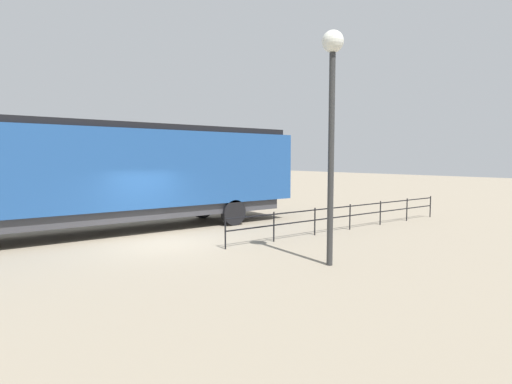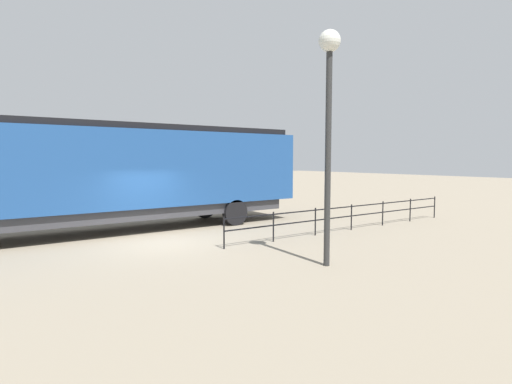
% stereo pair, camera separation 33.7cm
% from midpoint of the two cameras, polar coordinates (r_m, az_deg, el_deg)
% --- Properties ---
extents(ground_plane, '(120.00, 120.00, 0.00)m').
position_cam_midpoint_polar(ground_plane, '(14.32, -12.34, -6.95)').
color(ground_plane, gray).
extents(locomotive, '(3.02, 17.39, 4.18)m').
position_cam_midpoint_polar(locomotive, '(16.62, -19.68, 2.63)').
color(locomotive, navy).
rests_on(locomotive, ground_plane).
extents(lamp_post, '(0.57, 0.57, 6.15)m').
position_cam_midpoint_polar(lamp_post, '(11.08, 10.99, 13.24)').
color(lamp_post, '#2D2D2D').
rests_on(lamp_post, ground_plane).
extents(platform_fence, '(0.05, 11.93, 1.03)m').
position_cam_midpoint_polar(platform_fence, '(16.85, 13.70, -2.88)').
color(platform_fence, black).
rests_on(platform_fence, ground_plane).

